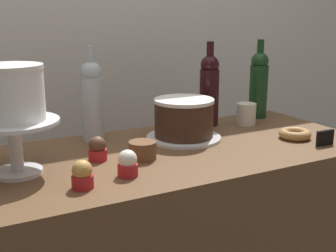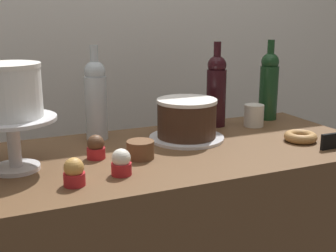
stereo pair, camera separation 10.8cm
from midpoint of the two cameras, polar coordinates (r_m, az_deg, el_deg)
The scene contains 15 objects.
back_wall at distance 2.19m, azimuth -8.02°, elevation 13.68°, with size 6.00×0.05×2.60m.
cake_stand_pedestal at distance 1.27m, azimuth -17.08°, elevation -1.10°, with size 0.24×0.24×0.15m.
white_layer_cake at distance 1.25m, azimuth -17.50°, elevation 4.33°, with size 0.18×0.18×0.15m.
silver_serving_platter at distance 1.55m, azimuth 4.40°, elevation -1.55°, with size 0.26×0.26×0.01m.
chocolate_round_cake at distance 1.53m, azimuth 4.45°, elevation 1.03°, with size 0.21×0.21×0.13m.
wine_bottle_green at distance 1.88m, azimuth 14.50°, elevation 5.19°, with size 0.08×0.08×0.33m.
wine_bottle_clear at distance 1.53m, azimuth -7.32°, elevation 3.54°, with size 0.08×0.08×0.33m.
wine_bottle_dark_red at distance 1.72m, azimuth 8.04°, elevation 4.71°, with size 0.08×0.08×0.33m.
cupcake_vanilla at distance 1.20m, azimuth -3.51°, elevation -4.78°, with size 0.06×0.06×0.07m.
cupcake_caramel at distance 1.15m, azimuth -9.41°, elevation -5.98°, with size 0.06×0.06×0.07m.
cupcake_chocolate at distance 1.35m, azimuth -7.04°, elevation -2.79°, with size 0.06×0.06×0.07m.
donut_maple at distance 1.60m, azimuth 18.59°, elevation -1.34°, with size 0.11×0.11×0.03m.
cookie_stack at distance 1.34m, azimuth -1.29°, elevation -3.10°, with size 0.08×0.08×0.05m.
price_sign_chalkboard at distance 1.54m, azimuth 22.09°, elevation -1.87°, with size 0.07×0.01×0.05m.
coffee_cup_ceramic at distance 1.76m, azimuth 12.75°, elevation 1.32°, with size 0.08×0.08×0.08m.
Camera 2 is at (-0.54, -1.25, 1.32)m, focal length 47.25 mm.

